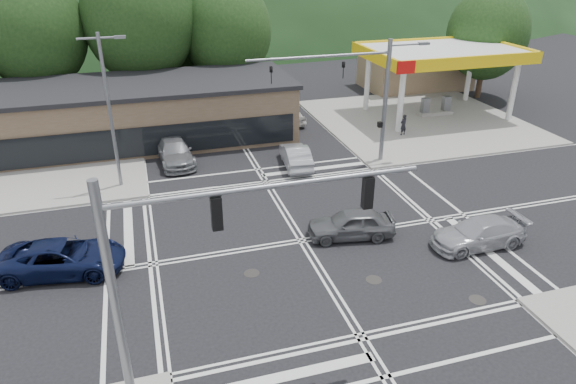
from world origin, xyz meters
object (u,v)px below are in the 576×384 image
object	(u,v)px
car_grey_center	(351,224)
pedestrian	(403,125)
car_queue_a	(296,156)
car_queue_b	(287,114)
car_northbound	(174,151)
car_blue_west	(62,258)
car_silver_east	(478,233)

from	to	relation	value
car_grey_center	pedestrian	world-z (taller)	pedestrian
car_grey_center	car_queue_a	world-z (taller)	car_grey_center
car_queue_b	pedestrian	bearing A→B (deg)	132.80
car_queue_b	pedestrian	xyz separation A→B (m)	(7.43, -5.67, 0.22)
car_northbound	car_blue_west	bearing A→B (deg)	-121.62
car_queue_b	pedestrian	size ratio (longest dim) A/B	2.68
car_blue_west	car_queue_b	distance (m)	23.20
car_grey_center	car_silver_east	size ratio (longest dim) A/B	0.91
car_blue_west	car_grey_center	xyz separation A→B (m)	(13.41, -0.81, -0.01)
car_queue_b	car_northbound	distance (m)	11.15
car_grey_center	car_queue_b	bearing A→B (deg)	-176.53
car_northbound	pedestrian	distance (m)	16.94
car_blue_west	pedestrian	bearing A→B (deg)	-53.99
pedestrian	car_silver_east	bearing A→B (deg)	56.00
car_silver_east	car_queue_b	world-z (taller)	car_queue_b
car_blue_west	car_queue_a	size ratio (longest dim) A/B	1.22
car_queue_b	car_blue_west	bearing A→B (deg)	38.36
car_queue_a	car_blue_west	bearing A→B (deg)	38.48
car_grey_center	car_northbound	world-z (taller)	car_northbound
car_grey_center	car_queue_b	size ratio (longest dim) A/B	1.02
car_queue_a	car_northbound	world-z (taller)	car_northbound
car_queue_b	pedestrian	world-z (taller)	pedestrian
car_silver_east	car_northbound	world-z (taller)	car_northbound
car_queue_b	car_northbound	bearing A→B (deg)	21.60
car_silver_east	car_grey_center	bearing A→B (deg)	-114.67
car_blue_west	pedestrian	size ratio (longest dim) A/B	3.40
car_blue_west	car_silver_east	size ratio (longest dim) A/B	1.14
car_silver_east	pedestrian	size ratio (longest dim) A/B	2.99
car_blue_west	car_silver_east	world-z (taller)	car_blue_west
car_northbound	pedestrian	xyz separation A→B (m)	(16.94, 0.15, 0.18)
car_silver_east	car_queue_a	bearing A→B (deg)	-155.38
car_silver_east	car_queue_b	distance (m)	20.91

